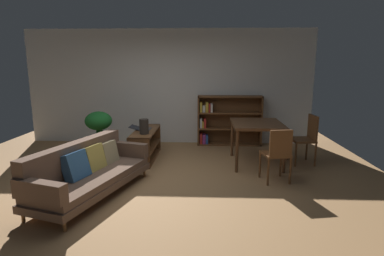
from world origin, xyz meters
name	(u,v)px	position (x,y,z in m)	size (l,w,h in m)	color
ground_plane	(151,182)	(0.00, 0.00, 0.00)	(8.16, 8.16, 0.00)	#A87A4C
back_wall_panel	(169,87)	(0.00, 2.70, 1.35)	(6.80, 0.10, 2.70)	silver
fabric_couch	(88,171)	(-0.82, -0.54, 0.37)	(1.33, 2.19, 0.77)	brown
media_console	(146,145)	(-0.33, 1.30, 0.28)	(0.41, 1.40, 0.58)	brown
open_laptop	(142,128)	(-0.42, 1.38, 0.60)	(0.42, 0.32, 0.08)	#333338
desk_speaker	(144,126)	(-0.28, 0.98, 0.72)	(0.18, 0.18, 0.29)	#2D2823
potted_floor_plant	(99,127)	(-1.29, 1.35, 0.63)	(0.54, 0.54, 0.95)	#333338
dining_table	(257,127)	(1.85, 1.03, 0.72)	(0.93, 1.11, 0.81)	#56351E
dining_chair_near	(306,136)	(2.82, 1.11, 0.53)	(0.44, 0.48, 0.94)	brown
dining_chair_far	(277,152)	(2.03, 0.07, 0.50)	(0.47, 0.47, 0.89)	brown
bookshelf	(226,120)	(1.36, 2.53, 0.58)	(1.50, 0.32, 1.17)	brown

